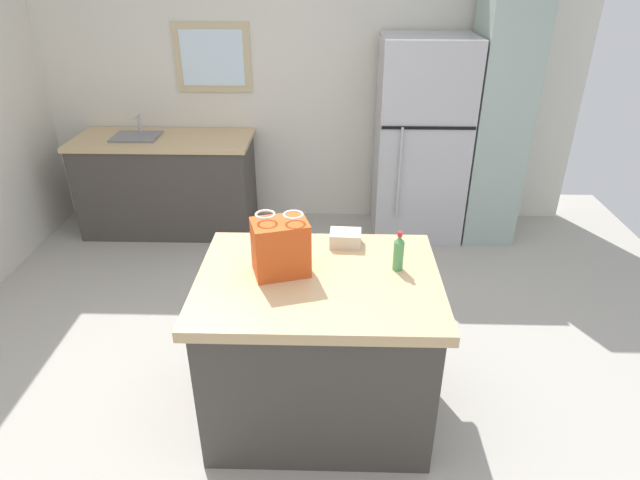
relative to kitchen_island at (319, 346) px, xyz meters
name	(u,v)px	position (x,y,z in m)	size (l,w,h in m)	color
ground	(292,391)	(-0.17, 0.14, -0.46)	(6.21, 6.21, 0.00)	#ADA89E
back_wall	(307,77)	(-0.18, 2.72, 0.90)	(4.99, 0.13, 2.71)	silver
kitchen_island	(319,346)	(0.00, 0.00, 0.00)	(1.23, 0.95, 0.90)	#423D38
refrigerator	(421,141)	(0.84, 2.32, 0.43)	(0.78, 0.68, 1.77)	#B7B7BC
tall_cabinet	(497,116)	(1.48, 2.32, 0.66)	(0.45, 0.61, 2.23)	#9EB2A8
sink_counter	(168,183)	(-1.48, 2.33, 0.00)	(1.59, 0.67, 1.08)	#423D38
shopping_bag	(280,247)	(-0.19, 0.04, 0.59)	(0.32, 0.27, 0.33)	#DB511E
small_box	(345,238)	(0.14, 0.34, 0.49)	(0.17, 0.13, 0.08)	beige
bottle	(399,253)	(0.41, 0.08, 0.54)	(0.05, 0.05, 0.22)	#4C9956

